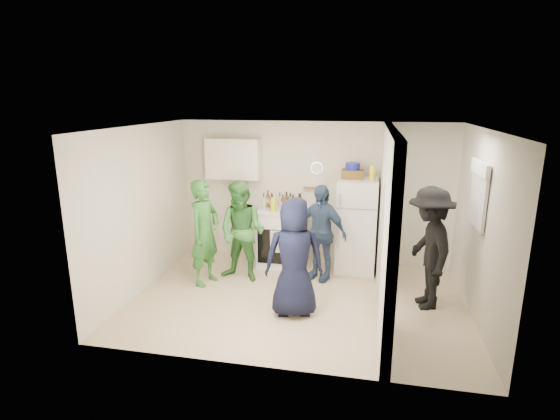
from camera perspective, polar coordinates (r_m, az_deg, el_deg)
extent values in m
plane|color=#CEB391|center=(6.55, 2.32, -11.67)|extent=(4.80, 4.80, 0.00)
plane|color=silver|center=(7.74, 4.43, 2.23)|extent=(4.80, 0.00, 4.80)
plane|color=silver|center=(4.52, -1.01, -6.75)|extent=(4.80, 0.00, 4.80)
plane|color=silver|center=(6.89, -17.68, 0.03)|extent=(0.00, 3.40, 3.40)
plane|color=silver|center=(6.22, 24.85, -2.16)|extent=(0.00, 3.40, 3.40)
plane|color=white|center=(5.90, 2.56, 10.70)|extent=(4.80, 4.80, 0.00)
cube|color=silver|center=(7.11, 13.45, 0.76)|extent=(0.12, 1.20, 2.50)
cube|color=silver|center=(5.00, 14.14, -5.09)|extent=(0.12, 1.20, 2.50)
cube|color=silver|center=(5.85, 14.35, 8.28)|extent=(0.12, 1.00, 0.40)
cube|color=white|center=(7.70, 0.37, -3.54)|extent=(0.85, 0.71, 1.01)
cube|color=silver|center=(7.76, -6.03, 6.71)|extent=(0.95, 0.34, 0.70)
cube|color=white|center=(7.45, 9.91, -2.05)|extent=(0.65, 0.64, 1.59)
cube|color=brown|center=(7.31, 9.43, 4.66)|extent=(0.35, 0.25, 0.15)
cylinder|color=#151994|center=(7.29, 9.47, 5.66)|extent=(0.24, 0.24, 0.11)
cylinder|color=yellow|center=(7.15, 11.97, 4.73)|extent=(0.09, 0.09, 0.25)
cylinder|color=white|center=(7.64, 4.85, 5.48)|extent=(0.22, 0.02, 0.22)
cube|color=olive|center=(7.68, 4.40, 2.88)|extent=(0.35, 0.08, 0.03)
cube|color=black|center=(6.31, 24.65, 1.84)|extent=(0.03, 0.70, 0.80)
cube|color=white|center=(6.31, 24.52, 1.85)|extent=(0.04, 0.76, 0.86)
cube|color=white|center=(6.24, 24.63, 5.00)|extent=(0.04, 0.82, 0.18)
cylinder|color=#CCDA12|center=(7.34, -0.87, 0.69)|extent=(0.09, 0.09, 0.25)
cylinder|color=red|center=(7.31, 1.77, 0.10)|extent=(0.09, 0.09, 0.12)
imported|color=#347C31|center=(6.93, -9.81, -2.94)|extent=(0.55, 0.70, 1.68)
imported|color=#3F863B|center=(6.99, -4.97, -2.86)|extent=(0.89, 0.75, 1.62)
imported|color=#354973|center=(7.05, 5.27, -2.94)|extent=(1.00, 0.73, 1.57)
imported|color=black|center=(5.86, 1.89, -6.22)|extent=(0.89, 0.68, 1.63)
imported|color=black|center=(6.40, 18.86, -4.73)|extent=(0.82, 1.21, 1.73)
cylinder|color=brown|center=(7.70, -1.59, 1.49)|extent=(0.07, 0.07, 0.29)
cylinder|color=#254918|center=(7.48, -1.00, 1.02)|extent=(0.06, 0.06, 0.27)
cylinder|color=#B3C0C2|center=(7.67, -0.02, 1.35)|extent=(0.06, 0.06, 0.27)
cylinder|color=#5D3E10|center=(7.47, 0.39, 1.02)|extent=(0.07, 0.07, 0.27)
cylinder|color=#929DA2|center=(7.67, 1.34, 1.32)|extent=(0.07, 0.07, 0.26)
cylinder|color=black|center=(7.52, 1.71, 1.09)|extent=(0.08, 0.08, 0.27)
cylinder|color=olive|center=(7.62, 2.50, 1.23)|extent=(0.08, 0.08, 0.26)
cylinder|color=#B0B8BD|center=(7.48, -2.13, 1.14)|extent=(0.06, 0.06, 0.30)
cylinder|color=brown|center=(7.60, 0.86, 1.34)|extent=(0.08, 0.08, 0.29)
cylinder|color=#205F2F|center=(7.38, 2.67, 1.02)|extent=(0.07, 0.07, 0.32)
cylinder|color=maroon|center=(7.61, -1.08, 1.24)|extent=(0.08, 0.08, 0.26)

